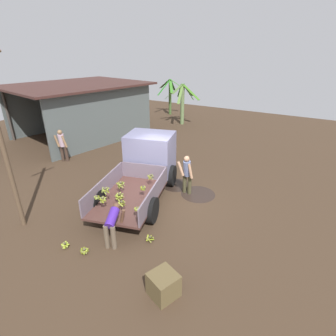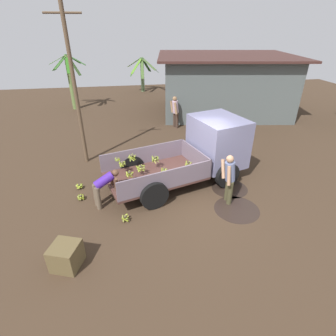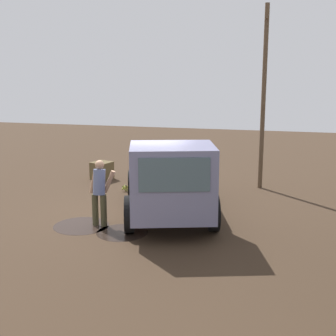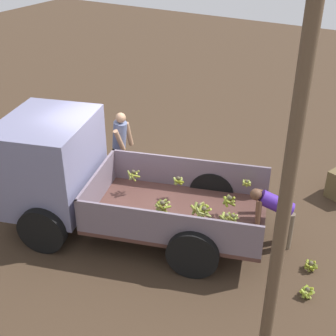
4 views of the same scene
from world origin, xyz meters
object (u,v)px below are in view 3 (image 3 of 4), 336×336
cargo_truck (171,184)px  wooden_crate_0 (102,171)px  banana_bunch_on_ground_1 (176,180)px  banana_bunch_on_ground_2 (126,188)px  banana_bunch_on_ground_0 (196,180)px  person_worker_loading (158,167)px  utility_pole (264,95)px  person_foreground_visitor (100,190)px

cargo_truck → wooden_crate_0: 5.72m
banana_bunch_on_ground_1 → banana_bunch_on_ground_2: (1.40, -1.31, 0.02)m
banana_bunch_on_ground_2 → wooden_crate_0: (-1.38, -1.36, 0.18)m
cargo_truck → banana_bunch_on_ground_0: size_ratio=20.83×
banana_bunch_on_ground_1 → person_worker_loading: bearing=-25.5°
person_worker_loading → banana_bunch_on_ground_0: (-0.95, 1.05, -0.59)m
utility_pole → banana_bunch_on_ground_1: utility_pole is taller
banana_bunch_on_ground_0 → wooden_crate_0: 3.34m
person_worker_loading → banana_bunch_on_ground_2: bearing=-78.6°
utility_pole → banana_bunch_on_ground_2: bearing=-70.1°
cargo_truck → person_worker_loading: size_ratio=4.60×
person_foreground_visitor → wooden_crate_0: size_ratio=2.67×
banana_bunch_on_ground_0 → banana_bunch_on_ground_1: 0.68m
banana_bunch_on_ground_0 → person_worker_loading: bearing=-48.1°
banana_bunch_on_ground_1 → banana_bunch_on_ground_2: 1.91m
person_foreground_visitor → banana_bunch_on_ground_1: (-4.60, 0.87, -0.81)m
banana_bunch_on_ground_1 → cargo_truck: bearing=11.5°
cargo_truck → banana_bunch_on_ground_0: 4.66m
person_foreground_visitor → banana_bunch_on_ground_1: 4.75m
utility_pole → person_worker_loading: size_ratio=5.08×
banana_bunch_on_ground_0 → wooden_crate_0: size_ratio=0.41×
cargo_truck → utility_pole: (-4.50, 1.89, 1.88)m
person_foreground_visitor → banana_bunch_on_ground_2: (-3.20, -0.44, -0.79)m
cargo_truck → person_foreground_visitor: bearing=-100.7°
utility_pole → banana_bunch_on_ground_0: (-0.04, -2.13, -2.89)m
person_worker_loading → person_foreground_visitor: bearing=-28.0°
banana_bunch_on_ground_0 → banana_bunch_on_ground_1: size_ratio=0.99×
cargo_truck → wooden_crate_0: (-4.39, -3.57, -0.82)m
person_worker_loading → banana_bunch_on_ground_1: 1.09m
person_worker_loading → banana_bunch_on_ground_0: size_ratio=4.53×
utility_pole → banana_bunch_on_ground_1: 4.03m
banana_bunch_on_ground_1 → wooden_crate_0: size_ratio=0.41×
banana_bunch_on_ground_0 → wooden_crate_0: bearing=-87.5°
utility_pole → person_foreground_visitor: (4.69, -3.67, -2.09)m
person_foreground_visitor → banana_bunch_on_ground_0: 5.04m
cargo_truck → person_worker_loading: 3.84m
banana_bunch_on_ground_0 → banana_bunch_on_ground_2: (1.52, -1.97, 0.01)m
person_worker_loading → utility_pole: bearing=85.2°
person_foreground_visitor → banana_bunch_on_ground_1: size_ratio=6.47×
person_worker_loading → wooden_crate_0: (-0.80, -2.28, -0.40)m
banana_bunch_on_ground_1 → banana_bunch_on_ground_0: bearing=101.0°
utility_pole → wooden_crate_0: 6.10m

